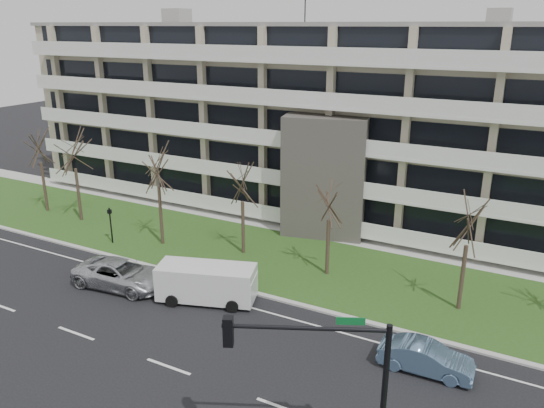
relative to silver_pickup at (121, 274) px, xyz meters
The scene contains 17 objects.
ground 9.14m from the silver_pickup, 33.72° to the right, with size 160.00×160.00×0.00m, color black.
grass_verge 11.00m from the silver_pickup, 46.36° to the left, with size 90.00×10.00×0.06m, color #244C19.
curb 8.16m from the silver_pickup, 21.23° to the left, with size 90.00×0.35×0.12m, color #B2B2AD.
sidewalk 15.45m from the silver_pickup, 60.60° to the left, with size 90.00×2.00×0.08m, color #B2B2AD.
lane_edge_line 7.75m from the silver_pickup, 10.79° to the left, with size 90.00×0.12×0.01m, color white.
apartment_building 22.67m from the silver_pickup, 69.52° to the left, with size 60.50×15.10×18.75m.
silver_pickup is the anchor object (origin of this frame).
blue_sedan 18.21m from the silver_pickup, ahead, with size 1.49×4.27×1.41m, color #668AB2.
white_van 5.78m from the silver_pickup, 10.17° to the left, with size 5.93×3.67×2.16m.
traffic_signal 18.38m from the silver_pickup, 24.33° to the right, with size 5.07×2.54×6.40m.
pedestrian_signal 7.16m from the silver_pickup, 138.19° to the left, with size 0.29×0.25×2.74m.
tree_0 17.77m from the silver_pickup, 154.06° to the left, with size 3.82×3.82×7.65m.
tree_1 14.12m from the silver_pickup, 146.93° to the left, with size 3.88×3.88×7.76m.
tree_2 8.46m from the silver_pickup, 107.38° to the left, with size 3.87×3.87×7.75m.
tree_3 9.77m from the silver_pickup, 62.38° to the left, with size 3.40×3.40×6.79m.
tree_4 13.48m from the silver_pickup, 35.29° to the left, with size 3.30×3.30×6.60m.
tree_5 20.31m from the silver_pickup, 19.94° to the left, with size 3.46×3.46×6.91m.
Camera 1 is at (14.08, -16.24, 15.15)m, focal length 35.00 mm.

